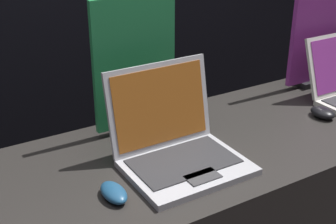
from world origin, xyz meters
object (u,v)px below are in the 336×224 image
object	(u,v)px
promo_stand_middle	(135,69)
promo_stand_back	(322,25)
mouse_back	(323,113)
laptop_middle	(176,142)
mouse_middle	(114,193)

from	to	relation	value
promo_stand_middle	promo_stand_back	size ratio (longest dim) A/B	0.86
mouse_back	promo_stand_back	world-z (taller)	promo_stand_back
laptop_middle	promo_stand_middle	world-z (taller)	promo_stand_middle
laptop_middle	mouse_back	world-z (taller)	laptop_middle
mouse_back	promo_stand_back	distance (m)	0.42
laptop_middle	mouse_back	bearing A→B (deg)	-0.83
mouse_middle	mouse_back	world-z (taller)	mouse_back
mouse_middle	promo_stand_back	distance (m)	1.17
mouse_middle	promo_stand_middle	size ratio (longest dim) A/B	0.24
mouse_middle	promo_stand_back	world-z (taller)	promo_stand_back
mouse_middle	laptop_middle	bearing A→B (deg)	17.43
promo_stand_middle	promo_stand_back	world-z (taller)	promo_stand_back
laptop_middle	mouse_middle	distance (m)	0.26
promo_stand_middle	mouse_back	xyz separation A→B (m)	(0.63, -0.27, -0.20)
promo_stand_middle	mouse_back	world-z (taller)	promo_stand_middle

